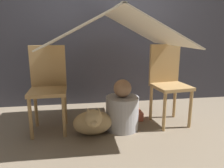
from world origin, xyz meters
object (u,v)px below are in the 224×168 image
chair_left (48,85)px  chair_right (168,80)px  person_front (122,110)px  dog (93,122)px

chair_left → chair_right: (1.34, -0.00, 0.00)m
chair_left → chair_right: bearing=-1.2°
chair_right → person_front: chair_right is taller
chair_left → dog: size_ratio=2.23×
dog → chair_right: bearing=15.4°
chair_right → dog: size_ratio=2.23×
chair_right → person_front: 0.64m
chair_left → chair_right: same height
chair_right → dog: (-0.89, -0.24, -0.35)m
person_front → dog: 0.35m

